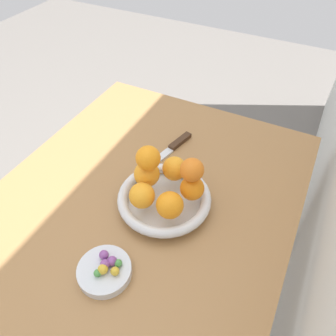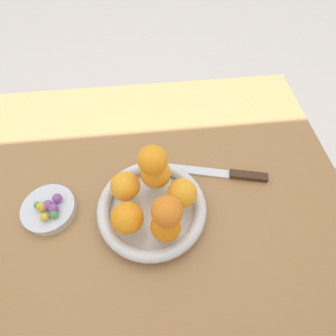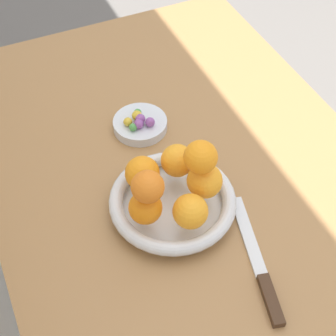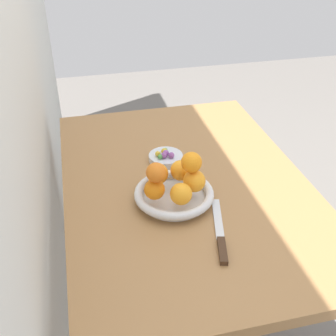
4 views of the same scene
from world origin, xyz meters
name	(u,v)px [view 2 (image 2 of 4)]	position (x,y,z in m)	size (l,w,h in m)	color
ground_plane	(140,268)	(0.00, 0.00, 0.00)	(6.00, 6.00, 0.00)	slate
dining_table	(118,209)	(0.00, 0.00, 0.65)	(1.10, 0.76, 0.74)	#9E7042
fruit_bowl	(152,208)	(-0.09, 0.06, 0.76)	(0.23, 0.23, 0.04)	silver
candy_dish	(49,209)	(0.13, 0.03, 0.75)	(0.12, 0.12, 0.02)	silver
orange_0	(156,173)	(-0.11, 0.01, 0.81)	(0.06, 0.06, 0.06)	orange
orange_1	(125,186)	(-0.04, 0.03, 0.81)	(0.06, 0.06, 0.06)	orange
orange_2	(127,218)	(-0.04, 0.10, 0.81)	(0.06, 0.06, 0.06)	orange
orange_3	(166,227)	(-0.12, 0.12, 0.81)	(0.06, 0.06, 0.06)	orange
orange_4	(182,193)	(-0.16, 0.06, 0.81)	(0.06, 0.06, 0.06)	orange
orange_5	(167,211)	(-0.12, 0.12, 0.87)	(0.06, 0.06, 0.06)	orange
orange_6	(153,160)	(-0.10, 0.01, 0.87)	(0.06, 0.06, 0.06)	orange
candy_ball_0	(54,214)	(0.11, 0.06, 0.77)	(0.02, 0.02, 0.02)	#4C9947
candy_ball_1	(45,217)	(0.13, 0.06, 0.77)	(0.02, 0.02, 0.02)	gold
candy_ball_2	(38,205)	(0.15, 0.03, 0.77)	(0.02, 0.02, 0.02)	#4C9947
candy_ball_3	(48,205)	(0.13, 0.03, 0.77)	(0.02, 0.02, 0.02)	#8C4C99
candy_ball_4	(54,208)	(0.12, 0.04, 0.77)	(0.02, 0.02, 0.02)	#8C4C99
candy_ball_5	(57,198)	(0.11, 0.02, 0.77)	(0.02, 0.02, 0.02)	#8C4C99
candy_ball_6	(42,207)	(0.14, 0.04, 0.77)	(0.02, 0.02, 0.02)	gold
knife	(223,173)	(-0.27, -0.02, 0.75)	(0.26, 0.08, 0.01)	#3F2819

